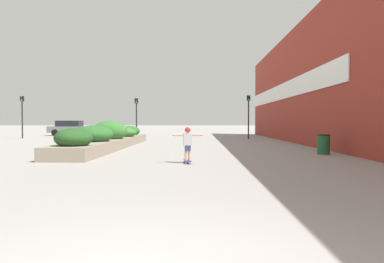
{
  "coord_description": "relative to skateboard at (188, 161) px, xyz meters",
  "views": [
    {
      "loc": [
        0.6,
        -3.17,
        1.44
      ],
      "look_at": [
        0.11,
        21.46,
        0.8
      ],
      "focal_mm": 35.0,
      "sensor_mm": 36.0,
      "label": 1
    }
  ],
  "objects": [
    {
      "name": "building_wall_right",
      "position": [
        7.13,
        8.79,
        3.85
      ],
      "size": [
        0.67,
        43.19,
        7.86
      ],
      "color": "maroon",
      "rests_on": "ground_plane"
    },
    {
      "name": "trash_bin",
      "position": [
        5.92,
        3.72,
        0.37
      ],
      "size": [
        0.57,
        0.57,
        0.89
      ],
      "color": "#1E5B33",
      "rests_on": "ground_plane"
    },
    {
      "name": "car_leftmost",
      "position": [
        13.41,
        22.62,
        0.75
      ],
      "size": [
        4.42,
        1.99,
        1.54
      ],
      "rotation": [
        0.0,
        0.0,
        1.57
      ],
      "color": "maroon",
      "rests_on": "ground_plane"
    },
    {
      "name": "traffic_light_far_left",
      "position": [
        -14.87,
        18.94,
        2.4
      ],
      "size": [
        0.28,
        0.3,
        3.65
      ],
      "color": "black",
      "rests_on": "ground_plane"
    },
    {
      "name": "traffic_light_right",
      "position": [
        4.51,
        18.39,
        2.4
      ],
      "size": [
        0.28,
        0.3,
        3.66
      ],
      "color": "black",
      "rests_on": "ground_plane"
    },
    {
      "name": "skateboarder",
      "position": [
        -0.0,
        0.0,
        0.73
      ],
      "size": [
        1.08,
        0.24,
        1.16
      ],
      "rotation": [
        0.0,
        0.0,
        0.16
      ],
      "color": "tan",
      "rests_on": "skateboard"
    },
    {
      "name": "planter_box",
      "position": [
        -4.53,
        7.42,
        0.45
      ],
      "size": [
        1.97,
        15.02,
        1.51
      ],
      "color": "gray",
      "rests_on": "ground_plane"
    },
    {
      "name": "traffic_light_left",
      "position": [
        -4.99,
        18.92,
        2.29
      ],
      "size": [
        0.28,
        0.3,
        3.47
      ],
      "color": "black",
      "rests_on": "ground_plane"
    },
    {
      "name": "skateboard",
      "position": [
        0.0,
        0.0,
        0.0
      ],
      "size": [
        0.32,
        0.81,
        0.1
      ],
      "rotation": [
        0.0,
        0.0,
        0.16
      ],
      "color": "navy",
      "rests_on": "ground_plane"
    },
    {
      "name": "car_center_left",
      "position": [
        -13.07,
        25.86,
        0.75
      ],
      "size": [
        4.44,
        2.03,
        1.57
      ],
      "rotation": [
        0.0,
        0.0,
        -1.57
      ],
      "color": "slate",
      "rests_on": "ground_plane"
    }
  ]
}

